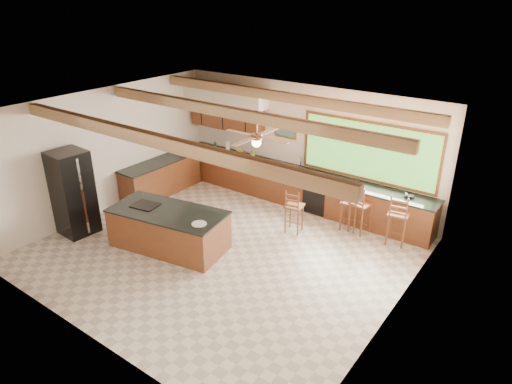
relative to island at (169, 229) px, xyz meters
The scene contains 9 objects.
ground 1.25m from the island, 26.67° to the left, with size 7.20×7.20×0.00m, color beige.
room_shell 2.31m from the island, 53.30° to the left, with size 7.27×6.54×3.02m.
counter_run 3.06m from the island, 85.73° to the left, with size 7.12×3.10×1.25m.
island is the anchor object (origin of this frame).
refrigerator 2.36m from the island, 161.10° to the right, with size 0.79×0.77×1.92m.
bar_stool_a 2.75m from the island, 48.96° to the left, with size 0.44×0.44×1.06m.
bar_stool_b 4.03m from the island, 46.44° to the left, with size 0.47×0.47×1.14m.
bar_stool_c 4.20m from the island, 43.99° to the left, with size 0.50×0.50×1.18m.
bar_stool_d 4.85m from the island, 36.97° to the left, with size 0.49×0.49×1.19m.
Camera 1 is at (5.43, -6.31, 5.09)m, focal length 32.00 mm.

